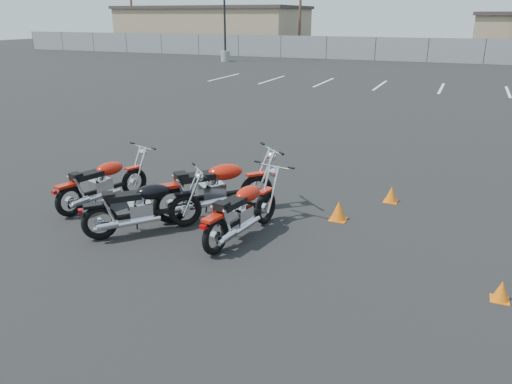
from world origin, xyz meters
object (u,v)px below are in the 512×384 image
at_px(motorcycle_rear_red, 242,211).
at_px(motorcycle_second_black, 143,207).
at_px(motorcycle_front_red, 103,183).
at_px(motorcycle_third_red, 215,188).

bearing_deg(motorcycle_rear_red, motorcycle_second_black, -163.66).
xyz_separation_m(motorcycle_front_red, motorcycle_second_black, (1.43, -0.76, 0.00)).
bearing_deg(motorcycle_second_black, motorcycle_rear_red, 16.34).
height_order(motorcycle_second_black, motorcycle_rear_red, motorcycle_rear_red).
distance_m(motorcycle_second_black, motorcycle_third_red, 1.36).
bearing_deg(motorcycle_third_red, motorcycle_rear_red, -38.59).
relative_size(motorcycle_front_red, motorcycle_second_black, 1.17).
height_order(motorcycle_front_red, motorcycle_third_red, motorcycle_third_red).
bearing_deg(motorcycle_front_red, motorcycle_rear_red, -5.65).
height_order(motorcycle_second_black, motorcycle_third_red, motorcycle_third_red).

